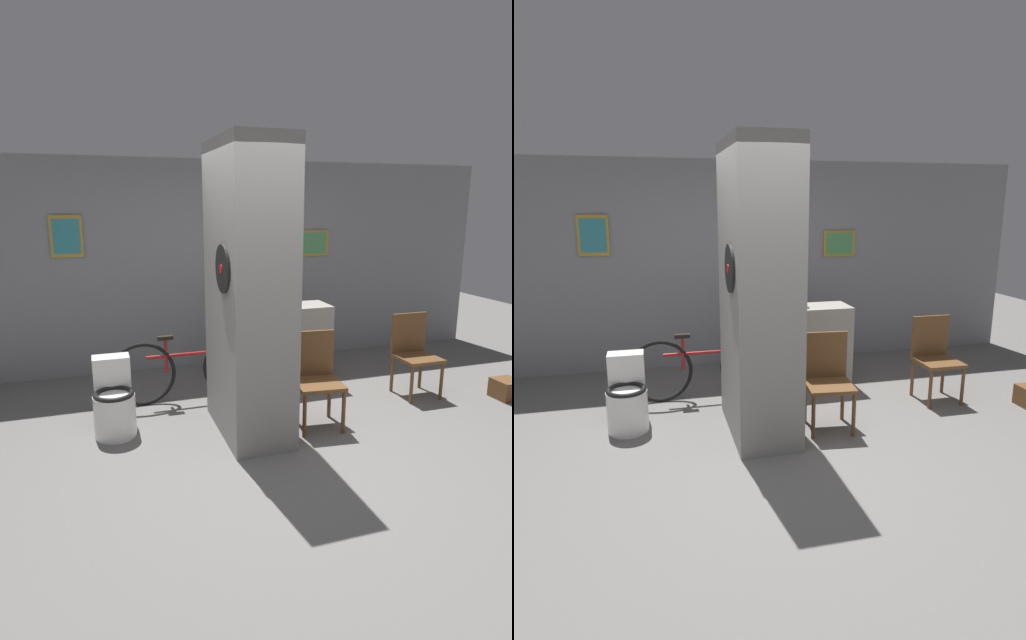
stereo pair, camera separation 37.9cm
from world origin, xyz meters
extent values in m
plane|color=slate|center=(0.00, 0.00, 0.00)|extent=(14.00, 14.00, 0.00)
cube|color=gray|center=(0.00, 2.63, 1.30)|extent=(8.00, 0.06, 2.60)
cube|color=#B79338|center=(-1.60, 2.58, 1.70)|extent=(0.36, 0.02, 0.48)
cube|color=teal|center=(-1.60, 2.57, 1.70)|extent=(0.30, 0.01, 0.39)
cube|color=#B79338|center=(1.50, 2.58, 1.55)|extent=(0.44, 0.02, 0.34)
cube|color=#4C9959|center=(1.50, 2.57, 1.55)|extent=(0.36, 0.01, 0.28)
cube|color=#B79338|center=(0.70, 2.58, 1.85)|extent=(0.28, 0.02, 0.38)
cube|color=#D86633|center=(0.70, 2.57, 1.85)|extent=(0.23, 0.01, 0.31)
cube|color=gray|center=(-0.05, 0.54, 1.30)|extent=(0.55, 1.09, 2.60)
cylinder|color=black|center=(-0.34, 0.33, 1.55)|extent=(0.03, 0.40, 0.40)
cylinder|color=red|center=(-0.35, 0.33, 1.55)|extent=(0.01, 0.07, 0.07)
cube|color=gray|center=(0.69, 1.60, 0.46)|extent=(1.11, 0.44, 0.93)
cylinder|color=white|center=(-1.24, 0.79, 0.20)|extent=(0.37, 0.37, 0.39)
torus|color=black|center=(-1.24, 0.79, 0.40)|extent=(0.36, 0.36, 0.04)
cube|color=white|center=(-1.24, 1.04, 0.54)|extent=(0.34, 0.20, 0.29)
cylinder|color=brown|center=(0.38, 0.23, 0.21)|extent=(0.04, 0.04, 0.41)
cylinder|color=brown|center=(0.75, 0.19, 0.21)|extent=(0.04, 0.04, 0.41)
cylinder|color=brown|center=(0.42, 0.60, 0.21)|extent=(0.04, 0.04, 0.41)
cylinder|color=brown|center=(0.79, 0.56, 0.21)|extent=(0.04, 0.04, 0.41)
cube|color=brown|center=(0.58, 0.39, 0.43)|extent=(0.47, 0.47, 0.04)
cube|color=brown|center=(0.60, 0.59, 0.67)|extent=(0.43, 0.08, 0.44)
cylinder|color=brown|center=(1.76, 0.60, 0.21)|extent=(0.04, 0.04, 0.41)
cylinder|color=brown|center=(2.14, 0.59, 0.21)|extent=(0.04, 0.04, 0.41)
cylinder|color=brown|center=(1.77, 0.97, 0.21)|extent=(0.04, 0.04, 0.41)
cylinder|color=brown|center=(2.14, 0.97, 0.21)|extent=(0.04, 0.04, 0.41)
cube|color=brown|center=(1.95, 0.78, 0.43)|extent=(0.43, 0.43, 0.04)
cube|color=brown|center=(1.95, 0.98, 0.67)|extent=(0.43, 0.04, 0.44)
torus|color=black|center=(-0.92, 1.43, 0.34)|extent=(0.68, 0.04, 0.68)
torus|color=black|center=(0.05, 1.43, 0.34)|extent=(0.68, 0.04, 0.68)
cylinder|color=maroon|center=(-0.44, 1.43, 0.52)|extent=(0.90, 0.04, 0.04)
cylinder|color=maroon|center=(-0.68, 1.43, 0.52)|extent=(0.03, 0.03, 0.35)
cylinder|color=maroon|center=(0.00, 1.43, 0.52)|extent=(0.03, 0.03, 0.32)
cube|color=black|center=(-0.68, 1.43, 0.71)|extent=(0.16, 0.06, 0.04)
cylinder|color=#262626|center=(0.00, 1.43, 0.68)|extent=(0.03, 0.42, 0.03)
cylinder|color=#19598C|center=(0.71, 1.61, 1.03)|extent=(0.07, 0.07, 0.20)
cylinder|color=#19598C|center=(0.71, 1.61, 1.17)|extent=(0.03, 0.03, 0.08)
sphere|color=#333333|center=(0.71, 1.61, 1.22)|extent=(0.03, 0.03, 0.03)
cube|color=brown|center=(2.84, 0.40, 0.11)|extent=(0.26, 0.26, 0.21)
camera|label=1|loc=(-1.34, -3.59, 2.07)|focal=28.00mm
camera|label=2|loc=(-0.98, -3.70, 2.07)|focal=28.00mm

